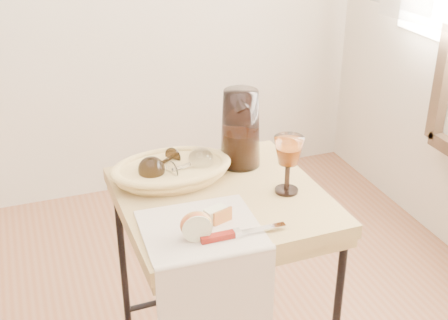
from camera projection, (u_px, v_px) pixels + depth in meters
name	position (u px, v px, depth m)	size (l,w,h in m)	color
side_table	(222.00, 295.00, 1.89)	(0.58, 0.58, 0.74)	olive
tea_towel	(201.00, 229.00, 1.56)	(0.31, 0.28, 0.01)	beige
bread_basket	(172.00, 172.00, 1.79)	(0.33, 0.22, 0.05)	tan
goblet_lying_a	(161.00, 164.00, 1.79)	(0.13, 0.08, 0.08)	#2F2113
goblet_lying_b	(189.00, 165.00, 1.78)	(0.13, 0.08, 0.08)	white
pitcher	(240.00, 128.00, 1.85)	(0.17, 0.25, 0.29)	black
wine_goblet	(288.00, 165.00, 1.70)	(0.09, 0.09, 0.18)	white
apple_half	(196.00, 225.00, 1.50)	(0.08, 0.04, 0.08)	red
apple_wedge	(216.00, 215.00, 1.58)	(0.06, 0.03, 0.04)	beige
table_knife	(240.00, 232.00, 1.52)	(0.23, 0.02, 0.02)	silver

